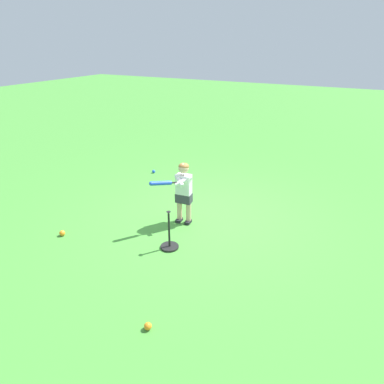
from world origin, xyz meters
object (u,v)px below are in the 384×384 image
child_batter (182,188)px  play_ball_far_left (154,171)px  play_ball_near_batter (62,233)px  batting_tee (169,242)px  play_ball_by_bucket (148,326)px

child_batter → play_ball_far_left: (-1.78, 1.78, -0.61)m
child_batter → play_ball_near_batter: 2.09m
play_ball_far_left → play_ball_near_batter: (0.25, -3.07, 0.01)m
play_ball_far_left → batting_tee: batting_tee is taller
batting_tee → play_ball_by_bucket: bearing=-67.5°
play_ball_near_batter → child_batter: bearing=40.3°
play_ball_by_bucket → batting_tee: size_ratio=0.14×
play_ball_near_batter → play_ball_by_bucket: size_ratio=1.06×
play_ball_far_left → batting_tee: 3.24m
play_ball_far_left → play_ball_by_bucket: (2.60, -4.06, 0.01)m
play_ball_near_batter → batting_tee: (1.73, 0.51, 0.06)m
child_batter → batting_tee: size_ratio=1.74×
play_ball_near_batter → batting_tee: batting_tee is taller
play_ball_far_left → child_batter: bearing=-45.1°
child_batter → play_ball_far_left: 2.59m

